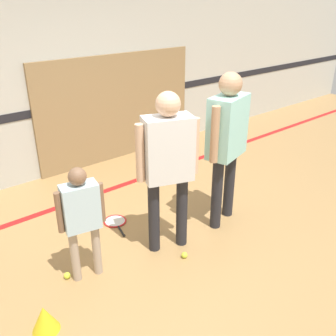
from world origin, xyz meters
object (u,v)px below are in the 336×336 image
Objects in this scene: person_student_left at (81,213)px; training_cone at (45,319)px; person_instructor at (168,157)px; person_student_right at (227,135)px; tennis_ball_by_spare_racket at (92,215)px; tennis_ball_stray_left at (67,276)px; tennis_ball_near_instructor at (184,255)px; racket_spare_on_floor at (115,222)px.

training_cone is (-0.60, -0.38, -0.61)m from person_student_left.
person_student_right is at bearing 19.32° from person_instructor.
tennis_ball_by_spare_racket is (0.57, 0.95, -0.70)m from person_student_left.
person_student_left is at bearing -27.28° from tennis_ball_stray_left.
racket_spare_on_floor is at bearing 100.90° from tennis_ball_near_instructor.
tennis_ball_stray_left is (-1.11, 0.50, 0.00)m from tennis_ball_near_instructor.
tennis_ball_near_instructor is at bearing 25.23° from racket_spare_on_floor.
tennis_ball_by_spare_racket is at bearing -137.68° from racket_spare_on_floor.
tennis_ball_near_instructor is 1.00× the size of tennis_ball_by_spare_racket.
person_instructor is 1.09m from tennis_ball_near_instructor.
tennis_ball_by_spare_racket is at bearing 48.71° from tennis_ball_stray_left.
person_instructor is 1.34m from racket_spare_on_floor.
person_student_right reaches higher than person_student_left.
tennis_ball_near_instructor is at bearing -1.09° from training_cone.
person_student_right reaches higher than tennis_ball_by_spare_racket.
racket_spare_on_floor is (-0.20, 0.78, -1.07)m from person_instructor.
tennis_ball_by_spare_racket and tennis_ball_stray_left have the same top height.
tennis_ball_stray_left reaches higher than racket_spare_on_floor.
tennis_ball_near_instructor is 0.27× the size of training_cone.
tennis_ball_by_spare_racket is at bearing 128.77° from person_instructor.
tennis_ball_stray_left is at bearing -44.41° from racket_spare_on_floor.
person_student_left is at bearing -120.89° from tennis_ball_by_spare_racket.
person_student_left is 18.04× the size of tennis_ball_near_instructor.
person_instructor reaches higher than person_student_left.
person_student_left is at bearing -167.87° from person_instructor.
tennis_ball_by_spare_racket is at bearing 105.00° from tennis_ball_near_instructor.
tennis_ball_by_spare_racket is 1.77m from training_cone.
tennis_ball_stray_left is (-0.75, -0.85, 0.00)m from tennis_ball_by_spare_racket.
person_student_right reaches higher than training_cone.
tennis_ball_near_instructor reaches higher than racket_spare_on_floor.
person_instructor is at bearing -16.92° from person_student_right.
person_instructor reaches higher than tennis_ball_near_instructor.
person_student_left is 1.24m from tennis_ball_near_instructor.
person_student_left is 0.73m from tennis_ball_stray_left.
tennis_ball_stray_left is 0.27× the size of training_cone.
tennis_ball_near_instructor is at bearing -24.27° from tennis_ball_stray_left.
tennis_ball_near_instructor is at bearing -12.02° from person_student_left.
person_instructor reaches higher than training_cone.
tennis_ball_near_instructor is (-0.85, -0.26, -1.10)m from person_student_right.
tennis_ball_stray_left is at bearing 48.46° from training_cone.
tennis_ball_by_spare_racket is at bearing -57.97° from person_student_right.
person_instructor is at bearing 9.17° from training_cone.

